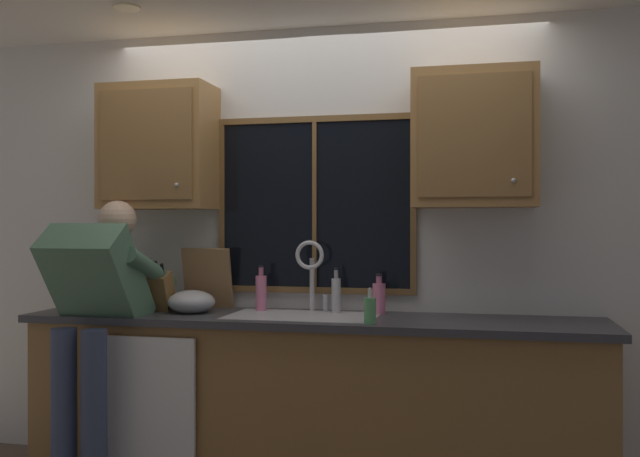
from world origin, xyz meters
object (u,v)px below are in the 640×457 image
(knife_block, at_px, (161,292))
(mixing_bowl, at_px, (191,302))
(bottle_green_glass, at_px, (261,292))
(bottle_tall_clear, at_px, (379,297))
(person_standing, at_px, (95,311))
(cutting_board, at_px, (207,278))
(bottle_amber_small, at_px, (336,294))
(soap_dispenser, at_px, (370,310))

(knife_block, distance_m, mixing_bowl, 0.20)
(knife_block, bearing_deg, bottle_green_glass, 15.30)
(bottle_green_glass, bearing_deg, bottle_tall_clear, 1.13)
(person_standing, bearing_deg, cutting_board, 50.77)
(bottle_amber_small, bearing_deg, mixing_bowl, -167.93)
(knife_block, distance_m, bottle_amber_small, 1.00)
(cutting_board, distance_m, soap_dispenser, 1.12)
(bottle_green_glass, bearing_deg, soap_dispenser, -29.26)
(mixing_bowl, bearing_deg, knife_block, 173.73)
(soap_dispenser, relative_size, bottle_amber_small, 0.72)
(mixing_bowl, xyz_separation_m, bottle_green_glass, (0.35, 0.17, 0.05))
(person_standing, xyz_separation_m, bottle_green_glass, (0.77, 0.47, 0.07))
(person_standing, xyz_separation_m, soap_dispenser, (1.45, 0.09, 0.03))
(bottle_green_glass, bearing_deg, cutting_board, 172.31)
(person_standing, height_order, mixing_bowl, person_standing)
(knife_block, distance_m, soap_dispenser, 1.26)
(cutting_board, relative_size, soap_dispenser, 2.00)
(person_standing, height_order, cutting_board, person_standing)
(soap_dispenser, relative_size, bottle_tall_clear, 0.82)
(bottle_tall_clear, bearing_deg, cutting_board, 178.14)
(bottle_tall_clear, xyz_separation_m, bottle_amber_small, (-0.24, -0.02, 0.01))
(person_standing, distance_m, cutting_board, 0.68)
(knife_block, height_order, cutting_board, cutting_board)
(knife_block, bearing_deg, mixing_bowl, -6.27)
(cutting_board, bearing_deg, bottle_tall_clear, -1.86)
(soap_dispenser, bearing_deg, cutting_board, 157.29)
(bottle_green_glass, bearing_deg, knife_block, -164.70)
(mixing_bowl, xyz_separation_m, bottle_tall_clear, (1.03, 0.18, 0.03))
(cutting_board, relative_size, bottle_green_glass, 1.38)
(cutting_board, bearing_deg, mixing_bowl, -91.95)
(mixing_bowl, height_order, bottle_amber_small, bottle_amber_small)
(mixing_bowl, distance_m, bottle_tall_clear, 1.04)
(mixing_bowl, relative_size, bottle_green_glass, 1.01)
(bottle_green_glass, xyz_separation_m, bottle_tall_clear, (0.67, 0.01, -0.02))
(soap_dispenser, xyz_separation_m, bottle_green_glass, (-0.69, 0.38, 0.04))
(soap_dispenser, xyz_separation_m, bottle_amber_small, (-0.25, 0.38, 0.03))
(mixing_bowl, height_order, soap_dispenser, soap_dispenser)
(soap_dispenser, bearing_deg, bottle_green_glass, 150.74)
(soap_dispenser, height_order, bottle_amber_small, bottle_amber_small)
(bottle_tall_clear, bearing_deg, mixing_bowl, -169.80)
(knife_block, relative_size, mixing_bowl, 1.22)
(person_standing, height_order, bottle_green_glass, person_standing)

